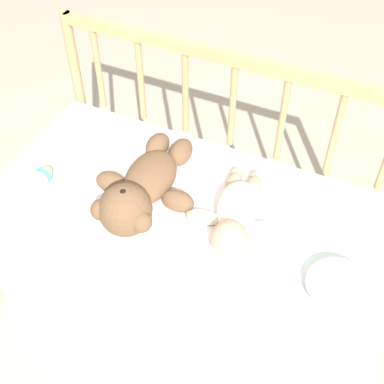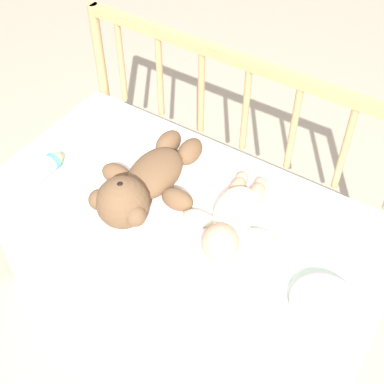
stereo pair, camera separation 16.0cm
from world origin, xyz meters
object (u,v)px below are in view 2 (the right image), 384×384
(baby, at_px, (233,218))
(small_pillow, at_px, (325,302))
(teddy_bear, at_px, (143,184))
(baby_bottle, at_px, (46,167))

(baby, relative_size, small_pillow, 1.99)
(teddy_bear, distance_m, baby_bottle, 0.34)
(teddy_bear, relative_size, small_pillow, 2.52)
(teddy_bear, relative_size, baby_bottle, 3.34)
(baby, bearing_deg, small_pillow, -17.76)
(teddy_bear, relative_size, baby, 1.27)
(baby_bottle, bearing_deg, small_pillow, 1.29)
(teddy_bear, xyz_separation_m, small_pillow, (0.63, -0.06, -0.03))
(baby, height_order, baby_bottle, baby)
(baby, bearing_deg, teddy_bear, -171.26)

